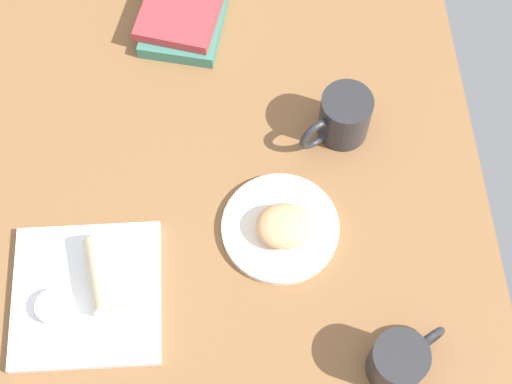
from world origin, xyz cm
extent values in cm
cube|color=brown|center=(0.00, 0.00, 2.00)|extent=(110.00, 90.00, 4.00)
cylinder|color=silver|center=(11.59, 9.55, 4.70)|extent=(19.43, 19.43, 1.40)
ellipsoid|color=tan|center=(12.47, 9.97, 7.70)|extent=(8.46, 9.63, 4.59)
cube|color=white|center=(20.62, -22.04, 4.80)|extent=(23.86, 23.86, 1.60)
cylinder|color=silver|center=(22.91, -26.77, 6.72)|extent=(5.38, 5.38, 2.23)
cylinder|color=#C1532E|center=(22.91, -26.77, 7.53)|extent=(4.42, 4.42, 0.40)
cylinder|color=beige|center=(18.80, -18.26, 8.50)|extent=(12.55, 7.62, 5.79)
cube|color=#387260|center=(-31.78, -4.30, 5.36)|extent=(21.86, 18.30, 2.72)
cube|color=#A53338|center=(-32.83, -4.63, 7.81)|extent=(21.68, 18.74, 2.18)
cylinder|color=#262628|center=(35.74, 24.69, 8.34)|extent=(8.48, 8.48, 8.67)
cylinder|color=#AE7246|center=(35.74, 24.69, 12.07)|extent=(6.95, 6.95, 0.40)
torus|color=#262628|center=(32.95, 29.63, 8.34)|extent=(4.19, 6.17, 6.40)
cylinder|color=#262628|center=(-6.39, 22.09, 8.83)|extent=(8.77, 8.77, 9.66)
cylinder|color=olive|center=(-6.39, 22.09, 13.06)|extent=(7.19, 7.19, 0.40)
torus|color=#262628|center=(-3.33, 16.95, 8.83)|extent=(4.62, 6.62, 7.00)
camera|label=1|loc=(59.67, 1.83, 123.91)|focal=54.86mm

